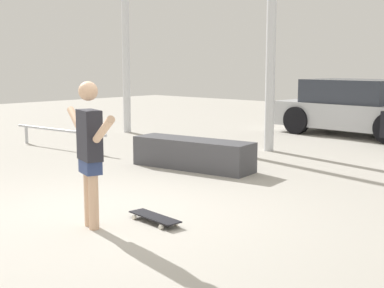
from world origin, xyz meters
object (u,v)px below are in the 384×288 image
object	(u,v)px
skateboard	(155,217)
grind_box	(193,154)
skateboarder	(90,147)
parked_car_silver	(357,108)
grind_rail	(59,133)

from	to	relation	value
skateboard	grind_box	distance (m)	3.30
skateboarder	grind_box	xyz separation A→B (m)	(-1.47, 3.32, -0.67)
grind_box	parked_car_silver	distance (m)	6.17
grind_box	grind_rail	xyz separation A→B (m)	(-3.68, -0.28, 0.08)
skateboarder	grind_box	bearing A→B (deg)	131.86
skateboarder	skateboard	bearing A→B (deg)	74.85
grind_box	parked_car_silver	world-z (taller)	parked_car_silver
grind_rail	parked_car_silver	bearing A→B (deg)	59.42
grind_rail	skateboarder	bearing A→B (deg)	-30.49
skateboard	grind_rail	size ratio (longest dim) A/B	0.26
grind_rail	grind_box	bearing A→B (deg)	4.41
skateboarder	grind_rail	size ratio (longest dim) A/B	0.56
skateboarder	parked_car_silver	bearing A→B (deg)	116.05
skateboard	grind_box	xyz separation A→B (m)	(-1.87, 2.71, 0.20)
grind_rail	parked_car_silver	world-z (taller)	parked_car_silver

